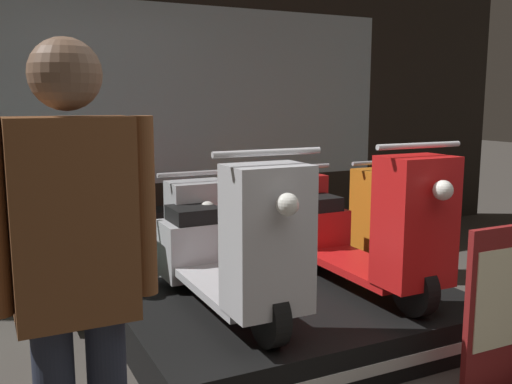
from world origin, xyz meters
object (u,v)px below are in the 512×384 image
at_px(person_left_browsing, 75,269).
at_px(scooter_backrow_0, 72,253).
at_px(scooter_backrow_2, 268,231).
at_px(scooter_display_left, 230,250).
at_px(scooter_display_right, 365,233).
at_px(scooter_backrow_1, 178,241).
at_px(price_sign_board, 496,309).
at_px(scooter_backrow_3, 347,222).

bearing_deg(person_left_browsing, scooter_backrow_0, 82.54).
distance_m(scooter_backrow_2, person_left_browsing, 3.18).
bearing_deg(person_left_browsing, scooter_display_left, 47.60).
xyz_separation_m(scooter_display_right, scooter_backrow_2, (-0.02, 1.33, -0.26)).
xyz_separation_m(scooter_display_left, scooter_backrow_1, (0.12, 1.33, -0.26)).
distance_m(scooter_backrow_0, price_sign_board, 2.89).
height_order(scooter_display_left, scooter_backrow_2, scooter_display_left).
bearing_deg(scooter_backrow_2, price_sign_board, -86.78).
height_order(scooter_display_right, price_sign_board, scooter_display_right).
relative_size(scooter_backrow_2, scooter_backrow_3, 1.00).
height_order(scooter_backrow_3, price_sign_board, scooter_backrow_3).
height_order(scooter_backrow_0, price_sign_board, scooter_backrow_0).
height_order(scooter_display_right, scooter_backrow_0, scooter_display_right).
height_order(scooter_backrow_3, person_left_browsing, person_left_browsing).
bearing_deg(scooter_display_left, scooter_display_right, 0.00).
xyz_separation_m(person_left_browsing, price_sign_board, (2.08, 0.15, -0.53)).
distance_m(scooter_display_right, scooter_backrow_1, 1.59).
xyz_separation_m(scooter_backrow_1, scooter_backrow_3, (1.63, 0.00, 0.00)).
distance_m(scooter_backrow_0, person_left_browsing, 2.53).
bearing_deg(scooter_display_right, scooter_backrow_3, 58.98).
relative_size(scooter_backrow_1, person_left_browsing, 0.90).
distance_m(scooter_backrow_1, price_sign_board, 2.48).
bearing_deg(scooter_backrow_0, scooter_display_left, -62.38).
bearing_deg(scooter_backrow_3, scooter_backrow_0, 180.00).
height_order(scooter_display_right, person_left_browsing, person_left_browsing).
relative_size(scooter_display_right, scooter_backrow_1, 1.00).
xyz_separation_m(scooter_backrow_1, person_left_browsing, (-1.13, -2.44, 0.59)).
bearing_deg(scooter_display_right, scooter_display_left, 180.00).
bearing_deg(person_left_browsing, scooter_display_right, 29.50).
height_order(scooter_backrow_2, person_left_browsing, person_left_browsing).
xyz_separation_m(scooter_backrow_2, person_left_browsing, (-1.95, -2.44, 0.59)).
bearing_deg(price_sign_board, scooter_display_left, 137.74).
height_order(scooter_backrow_1, scooter_backrow_2, same).
height_order(scooter_backrow_1, person_left_browsing, person_left_browsing).
xyz_separation_m(scooter_backrow_0, scooter_backrow_2, (1.63, 0.00, 0.00)).
distance_m(scooter_display_right, scooter_backrow_2, 1.36).
height_order(person_left_browsing, price_sign_board, person_left_browsing).
distance_m(scooter_display_left, scooter_backrow_2, 1.65).
bearing_deg(scooter_display_right, person_left_browsing, -150.50).
distance_m(scooter_backrow_3, price_sign_board, 2.40).
bearing_deg(person_left_browsing, scooter_backrow_3, 41.45).
distance_m(scooter_display_left, scooter_backrow_3, 2.21).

